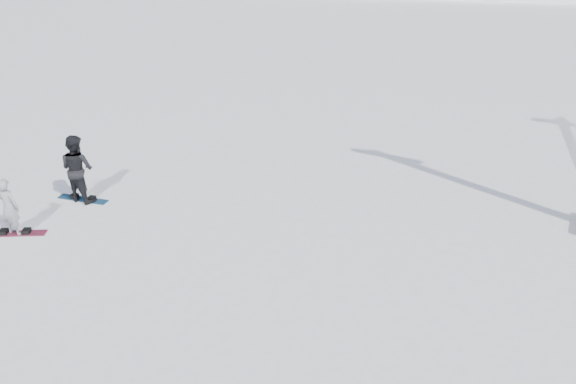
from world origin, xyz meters
name	(u,v)px	position (x,y,z in m)	size (l,w,h in m)	color
ground	(40,242)	(0.00, 0.00, 0.00)	(420.00, 420.00, 0.00)	white
snowboarder_woman	(9,207)	(-0.85, 0.23, 0.78)	(0.61, 0.45, 1.68)	#9D9DA2
snowboarder_man	(77,168)	(-0.19, 2.32, 0.96)	(0.94, 0.73, 1.93)	black
snowboard_woman	(16,234)	(-0.85, 0.23, 0.01)	(1.50, 0.28, 0.03)	maroon
snowboard_man	(83,199)	(-0.19, 2.32, 0.01)	(1.50, 0.28, 0.03)	#17537F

